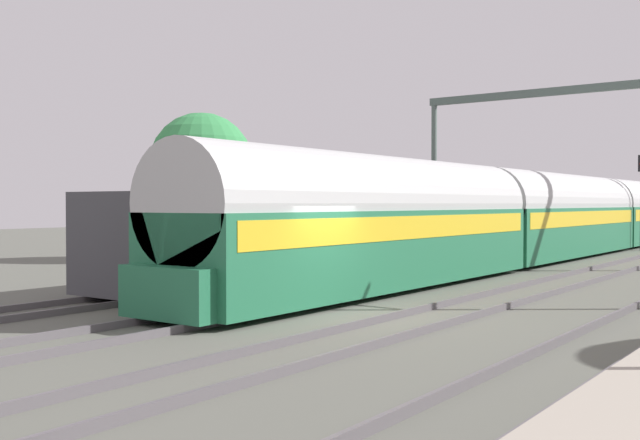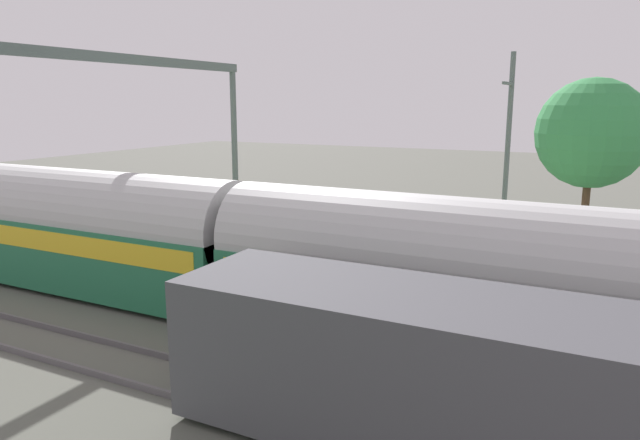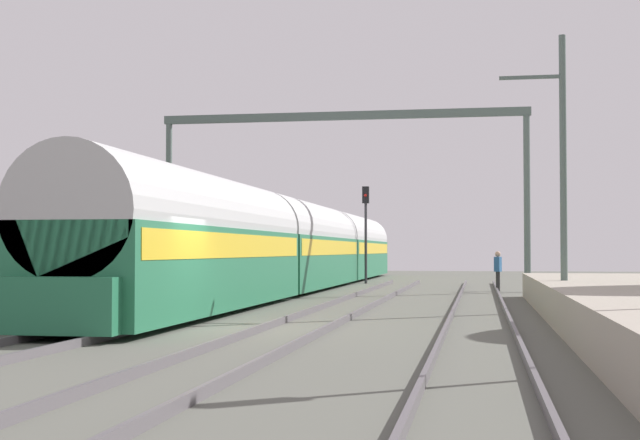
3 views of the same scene
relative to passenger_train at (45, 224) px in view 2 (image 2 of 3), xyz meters
name	(u,v)px [view 2 (image 2 of 3)]	position (x,y,z in m)	size (l,w,h in m)	color
passenger_train	(45,224)	(0.00, 0.00, 0.00)	(2.93, 49.20, 3.82)	#236B47
freight_car	(537,395)	(-3.95, -16.65, -0.50)	(2.80, 13.00, 2.70)	#47474C
person_crossing	(211,211)	(8.69, -0.45, -0.94)	(0.35, 0.45, 1.73)	#292929
catenary_gantry	(104,109)	(1.98, -1.09, 3.92)	(16.26, 0.28, 7.86)	#53635D
catenary_pole_east_mid	(507,154)	(10.26, -13.68, 2.18)	(1.90, 0.20, 8.00)	#53635D
tree_east_background	(592,133)	(16.69, -16.40, 2.72)	(5.10, 5.10, 7.25)	#4C3826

